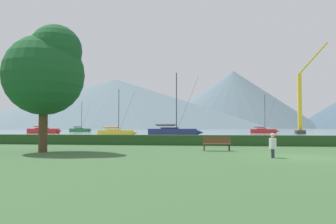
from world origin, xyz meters
name	(u,v)px	position (x,y,z in m)	size (l,w,h in m)	color
ground_plane	(300,158)	(0.00, 0.00, 0.00)	(1000.00, 1000.00, 0.00)	#385B33
harbor_water	(226,130)	(0.00, 137.00, 0.00)	(320.00, 246.00, 0.00)	#8499A8
hedge_line	(268,141)	(0.00, 11.00, 0.43)	(80.00, 1.20, 0.87)	#284C23
sailboat_slip_0	(44,130)	(-45.74, 60.28, 0.71)	(8.39, 2.73, 12.32)	red
sailboat_slip_1	(80,130)	(-48.32, 89.04, 0.62)	(7.44, 2.36, 9.99)	#236B38
sailboat_slip_2	(173,132)	(-11.39, 38.55, 0.76)	(9.32, 3.56, 10.61)	navy
sailboat_slip_6	(116,132)	(-21.93, 41.16, 0.58)	(7.19, 2.76, 8.28)	gold
sailboat_slip_8	(263,131)	(7.48, 71.76, 0.61)	(7.22, 2.15, 9.86)	red
park_bench_near_path	(217,143)	(-4.20, 4.19, 0.53)	(1.81, 0.60, 0.95)	brown
person_seated_viewer	(273,144)	(-1.39, -0.40, 0.69)	(0.36, 0.55, 1.25)	#2D3347
park_tree	(46,70)	(-14.72, 1.65, 5.11)	(5.02, 5.02, 7.94)	#4C3823
dock_crane	(301,105)	(14.64, 62.53, 6.37)	(7.28, 2.00, 20.61)	#333338
distant_hill_west_ridge	(233,99)	(14.42, 374.23, 32.19)	(183.39, 183.39, 64.37)	slate
distant_hill_central_peak	(100,114)	(-151.86, 405.22, 18.51)	(213.03, 213.03, 37.01)	#4C6070
distant_hill_east_ridge	(115,104)	(-97.61, 292.05, 22.96)	(280.41, 280.41, 45.92)	slate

